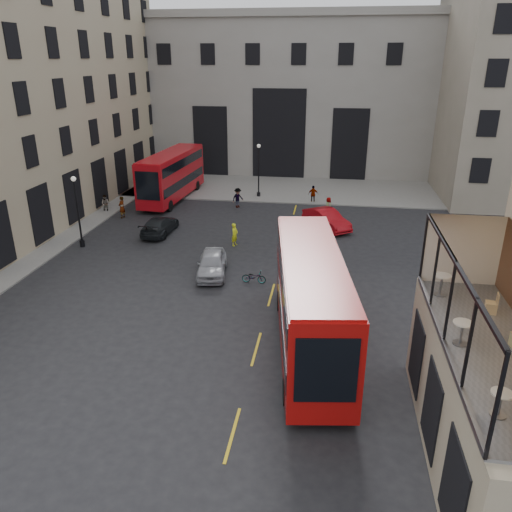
# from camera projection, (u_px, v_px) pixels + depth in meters

# --- Properties ---
(ground) EXTENTS (140.00, 140.00, 0.00)m
(ground) POSITION_uv_depth(u_px,v_px,m) (285.00, 440.00, 18.49)
(ground) COLOR black
(ground) RESTS_ON ground
(host_frontage) EXTENTS (3.00, 11.00, 4.50)m
(host_frontage) POSITION_uv_depth(u_px,v_px,m) (479.00, 408.00, 16.75)
(host_frontage) COLOR tan
(host_frontage) RESTS_ON ground
(cafe_floor) EXTENTS (3.00, 10.00, 0.10)m
(cafe_floor) POSITION_uv_depth(u_px,v_px,m) (491.00, 349.00, 15.90)
(cafe_floor) COLOR slate
(cafe_floor) RESTS_ON host_frontage
(gateway) EXTENTS (35.00, 10.60, 18.00)m
(gateway) POSITION_uv_depth(u_px,v_px,m) (284.00, 91.00, 59.75)
(gateway) COLOR gray
(gateway) RESTS_ON ground
(pavement_far) EXTENTS (40.00, 12.00, 0.12)m
(pavement_far) POSITION_uv_depth(u_px,v_px,m) (264.00, 187.00, 54.19)
(pavement_far) COLOR slate
(pavement_far) RESTS_ON ground
(traffic_light_near) EXTENTS (0.16, 0.20, 3.80)m
(traffic_light_near) POSITION_uv_depth(u_px,v_px,m) (289.00, 258.00, 28.75)
(traffic_light_near) COLOR black
(traffic_light_near) RESTS_ON ground
(traffic_light_far) EXTENTS (0.16, 0.20, 3.80)m
(traffic_light_far) POSITION_uv_depth(u_px,v_px,m) (151.00, 184.00, 45.39)
(traffic_light_far) COLOR black
(traffic_light_far) RESTS_ON ground
(street_lamp_a) EXTENTS (0.36, 0.36, 5.33)m
(street_lamp_a) POSITION_uv_depth(u_px,v_px,m) (79.00, 216.00, 36.50)
(street_lamp_a) COLOR black
(street_lamp_a) RESTS_ON ground
(street_lamp_b) EXTENTS (0.36, 0.36, 5.33)m
(street_lamp_b) POSITION_uv_depth(u_px,v_px,m) (259.00, 174.00, 49.65)
(street_lamp_b) COLOR black
(street_lamp_b) RESTS_ON ground
(bus_near) EXTENTS (4.42, 12.42, 4.85)m
(bus_near) POSITION_uv_depth(u_px,v_px,m) (311.00, 298.00, 23.38)
(bus_near) COLOR #A50C0B
(bus_near) RESTS_ON ground
(bus_far) EXTENTS (3.38, 11.74, 4.63)m
(bus_far) POSITION_uv_depth(u_px,v_px,m) (172.00, 173.00, 48.85)
(bus_far) COLOR #AA0B13
(bus_far) RESTS_ON ground
(car_a) EXTENTS (2.47, 4.69, 1.52)m
(car_a) POSITION_uv_depth(u_px,v_px,m) (212.00, 264.00, 32.33)
(car_a) COLOR #A0A2A8
(car_a) RESTS_ON ground
(car_b) EXTENTS (4.30, 4.93, 1.61)m
(car_b) POSITION_uv_depth(u_px,v_px,m) (327.00, 219.00, 40.99)
(car_b) COLOR #9D0911
(car_b) RESTS_ON ground
(car_c) EXTENTS (2.08, 4.85, 1.39)m
(car_c) POSITION_uv_depth(u_px,v_px,m) (160.00, 225.00, 39.87)
(car_c) COLOR black
(car_c) RESTS_ON ground
(bicycle) EXTENTS (1.53, 0.60, 0.79)m
(bicycle) POSITION_uv_depth(u_px,v_px,m) (254.00, 277.00, 31.24)
(bicycle) COLOR gray
(bicycle) RESTS_ON ground
(cyclist) EXTENTS (0.61, 0.74, 1.73)m
(cyclist) POSITION_uv_depth(u_px,v_px,m) (235.00, 234.00, 37.30)
(cyclist) COLOR yellow
(cyclist) RESTS_ON ground
(pedestrian_a) EXTENTS (0.85, 0.69, 1.62)m
(pedestrian_a) POSITION_uv_depth(u_px,v_px,m) (106.00, 204.00, 45.31)
(pedestrian_a) COLOR gray
(pedestrian_a) RESTS_ON ground
(pedestrian_b) EXTENTS (1.32, 1.35, 1.86)m
(pedestrian_b) POSITION_uv_depth(u_px,v_px,m) (238.00, 198.00, 46.73)
(pedestrian_b) COLOR gray
(pedestrian_b) RESTS_ON ground
(pedestrian_c) EXTENTS (1.04, 0.52, 1.72)m
(pedestrian_c) POSITION_uv_depth(u_px,v_px,m) (313.00, 194.00, 48.24)
(pedestrian_c) COLOR gray
(pedestrian_c) RESTS_ON ground
(pedestrian_d) EXTENTS (0.76, 0.92, 1.61)m
(pedestrian_d) POSITION_uv_depth(u_px,v_px,m) (328.00, 206.00, 44.58)
(pedestrian_d) COLOR gray
(pedestrian_d) RESTS_ON ground
(pedestrian_e) EXTENTS (0.61, 0.79, 1.92)m
(pedestrian_e) POSITION_uv_depth(u_px,v_px,m) (122.00, 207.00, 43.70)
(pedestrian_e) COLOR gray
(pedestrian_e) RESTS_ON ground
(cafe_table_near) EXTENTS (0.57, 0.57, 0.71)m
(cafe_table_near) POSITION_uv_depth(u_px,v_px,m) (501.00, 400.00, 12.73)
(cafe_table_near) COLOR silver
(cafe_table_near) RESTS_ON cafe_floor
(cafe_table_mid) EXTENTS (0.64, 0.64, 0.79)m
(cafe_table_mid) POSITION_uv_depth(u_px,v_px,m) (462.00, 330.00, 15.91)
(cafe_table_mid) COLOR white
(cafe_table_mid) RESTS_ON cafe_floor
(cafe_table_far) EXTENTS (0.67, 0.67, 0.84)m
(cafe_table_far) POSITION_uv_depth(u_px,v_px,m) (442.00, 282.00, 19.24)
(cafe_table_far) COLOR silver
(cafe_table_far) RESTS_ON cafe_floor
(cafe_chair_d) EXTENTS (0.44, 0.44, 0.78)m
(cafe_chair_d) POSITION_uv_depth(u_px,v_px,m) (491.00, 307.00, 17.98)
(cafe_chair_d) COLOR tan
(cafe_chair_d) RESTS_ON cafe_floor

